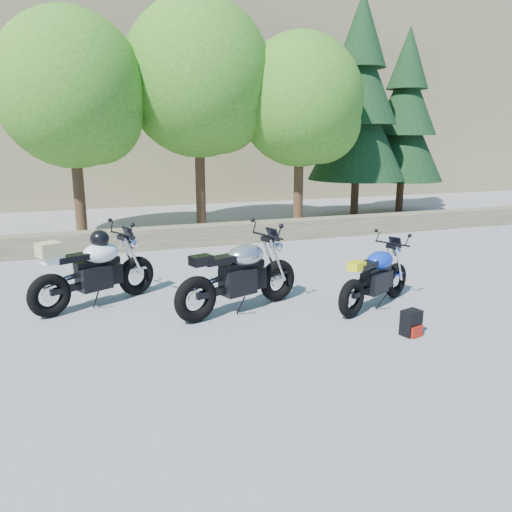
# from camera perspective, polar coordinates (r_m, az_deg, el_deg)

# --- Properties ---
(ground) EXTENTS (90.00, 90.00, 0.00)m
(ground) POSITION_cam_1_polar(r_m,az_deg,el_deg) (7.43, 1.08, -7.47)
(ground) COLOR slate
(ground) RESTS_ON ground
(stone_wall) EXTENTS (22.00, 0.55, 0.50)m
(stone_wall) POSITION_cam_1_polar(r_m,az_deg,el_deg) (12.48, -7.67, 2.28)
(stone_wall) COLOR brown
(stone_wall) RESTS_ON ground
(hillside) EXTENTS (80.00, 30.00, 15.00)m
(hillside) POSITION_cam_1_polar(r_m,az_deg,el_deg) (35.26, -10.87, 21.23)
(hillside) COLOR #6F6645
(hillside) RESTS_ON ground
(tree_decid_left) EXTENTS (3.67, 3.67, 5.62)m
(tree_decid_left) POSITION_cam_1_polar(r_m,az_deg,el_deg) (13.67, -19.93, 16.86)
(tree_decid_left) COLOR #382314
(tree_decid_left) RESTS_ON ground
(tree_decid_mid) EXTENTS (4.08, 4.08, 6.24)m
(tree_decid_mid) POSITION_cam_1_polar(r_m,az_deg,el_deg) (14.49, -6.17, 18.94)
(tree_decid_mid) COLOR #382314
(tree_decid_mid) RESTS_ON ground
(tree_decid_right) EXTENTS (3.54, 3.54, 5.41)m
(tree_decid_right) POSITION_cam_1_polar(r_m,az_deg,el_deg) (14.79, 5.54, 16.74)
(tree_decid_right) COLOR #382314
(tree_decid_right) RESTS_ON ground
(conifer_near) EXTENTS (3.17, 3.17, 7.06)m
(conifer_near) POSITION_cam_1_polar(r_m,az_deg,el_deg) (17.06, 11.69, 16.71)
(conifer_near) COLOR #382314
(conifer_near) RESTS_ON ground
(conifer_far) EXTENTS (2.82, 2.82, 6.27)m
(conifer_far) POSITION_cam_1_polar(r_m,az_deg,el_deg) (18.74, 16.66, 14.88)
(conifer_far) COLOR #382314
(conifer_far) RESTS_ON ground
(silver_bike) EXTENTS (2.21, 0.99, 1.14)m
(silver_bike) POSITION_cam_1_polar(r_m,az_deg,el_deg) (7.71, -1.86, -2.33)
(silver_bike) COLOR black
(silver_bike) RESTS_ON ground
(white_bike) EXTENTS (2.03, 1.15, 1.22)m
(white_bike) POSITION_cam_1_polar(r_m,az_deg,el_deg) (8.35, -18.04, -1.47)
(white_bike) COLOR black
(white_bike) RESTS_ON ground
(blue_bike) EXTENTS (1.79, 1.02, 0.97)m
(blue_bike) POSITION_cam_1_polar(r_m,az_deg,el_deg) (8.14, 13.53, -2.45)
(blue_bike) COLOR black
(blue_bike) RESTS_ON ground
(backpack) EXTENTS (0.30, 0.28, 0.36)m
(backpack) POSITION_cam_1_polar(r_m,az_deg,el_deg) (7.20, 17.33, -7.35)
(backpack) COLOR black
(backpack) RESTS_ON ground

